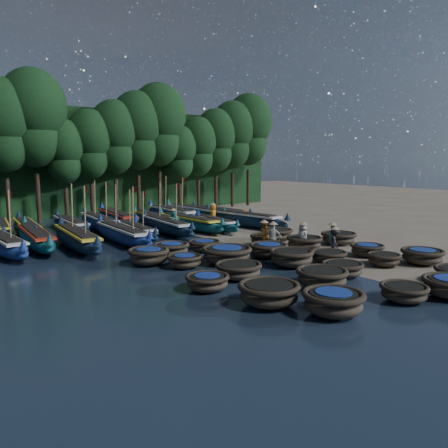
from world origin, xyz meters
TOP-DOWN VIEW (x-y plane):
  - ground at (0.00, 0.00)m, footprint 120.00×120.00m
  - foliage_wall at (0.00, 23.50)m, footprint 40.00×3.00m
  - coracle_1 at (-4.95, -9.26)m, footprint 2.18×2.18m
  - coracle_2 at (-1.69, -9.91)m, footprint 2.04×2.04m
  - coracle_5 at (-6.00, -7.21)m, footprint 2.57×2.57m
  - coracle_6 at (-2.68, -6.85)m, footprint 2.65×2.65m
  - coracle_7 at (-0.63, -6.32)m, footprint 1.88×1.88m
  - coracle_8 at (2.63, -6.31)m, footprint 1.76×1.76m
  - coracle_9 at (4.53, -7.25)m, footprint 2.48×2.48m
  - coracle_10 at (-6.70, -4.36)m, footprint 1.81×1.81m
  - coracle_11 at (-4.58, -3.73)m, footprint 2.10×2.10m
  - coracle_12 at (-1.10, -3.61)m, footprint 2.20×2.20m
  - coracle_13 at (0.84, -4.36)m, footprint 2.16×2.16m
  - coracle_14 at (3.89, -4.48)m, footprint 2.20×2.20m
  - coracle_15 at (-5.43, -0.63)m, footprint 2.07×2.07m
  - coracle_16 at (-3.24, -1.16)m, footprint 3.02×3.02m
  - coracle_17 at (-0.59, -1.43)m, footprint 2.11×2.11m
  - coracle_18 at (2.34, -1.31)m, footprint 2.19×2.19m
  - coracle_19 at (5.41, -1.37)m, footprint 2.47×2.47m
  - coracle_20 at (-6.51, 1.04)m, footprint 2.44×2.44m
  - coracle_21 at (-4.63, 1.98)m, footprint 2.09×2.09m
  - coracle_22 at (-2.48, 1.94)m, footprint 2.15×2.15m
  - coracle_23 at (1.27, 0.81)m, footprint 2.28×2.28m
  - coracle_24 at (3.23, 1.90)m, footprint 2.38×2.38m
  - long_boat_0 at (-11.82, 8.40)m, footprint 1.95×8.60m
  - long_boat_1 at (-9.86, 8.99)m, footprint 2.20×8.66m
  - long_boat_2 at (-8.00, 7.21)m, footprint 2.31×8.92m
  - long_boat_3 at (-5.15, 7.17)m, footprint 1.91×8.58m
  - long_boat_4 at (-3.69, 8.41)m, footprint 2.03×7.55m
  - long_boat_5 at (-1.14, 8.69)m, footprint 2.30×8.48m
  - long_boat_6 at (1.00, 9.02)m, footprint 1.80×8.39m
  - long_boat_7 at (2.63, 8.08)m, footprint 2.34×7.35m
  - long_boat_8 at (5.35, 7.77)m, footprint 2.55×9.02m
  - long_boat_9 at (-10.71, 14.76)m, footprint 2.32×7.58m
  - long_boat_10 at (-9.31, 13.49)m, footprint 2.17×8.22m
  - long_boat_11 at (-6.33, 13.46)m, footprint 1.67×7.83m
  - long_boat_12 at (-4.28, 13.21)m, footprint 2.24×8.58m
  - long_boat_13 at (-2.42, 14.19)m, footprint 2.60×9.15m
  - long_boat_14 at (0.01, 12.58)m, footprint 1.55×7.76m
  - long_boat_15 at (2.66, 14.24)m, footprint 1.88×8.96m
  - long_boat_16 at (4.78, 14.04)m, footprint 1.85×9.02m
  - long_boat_17 at (6.55, 12.52)m, footprint 2.00×7.96m
  - fisherman_0 at (2.14, -1.35)m, footprint 0.63×0.86m
  - fisherman_1 at (3.48, -2.40)m, footprint 0.66×0.69m
  - fisherman_2 at (0.41, 0.06)m, footprint 1.02×0.92m
  - fisherman_3 at (2.43, -3.40)m, footprint 1.04×1.16m
  - fisherman_4 at (0.47, -0.64)m, footprint 0.97×1.01m
  - fisherman_5 at (-0.83, 8.14)m, footprint 1.59×1.43m
  - fisherman_6 at (3.48, 9.32)m, footprint 0.97×1.04m
  - tree_3 at (-9.10, 20.00)m, footprint 4.92×4.92m
  - tree_4 at (-6.80, 20.00)m, footprint 5.34×5.34m
  - tree_5 at (-4.50, 20.00)m, footprint 3.68×3.68m
  - tree_6 at (-2.20, 20.00)m, footprint 4.09×4.09m
  - tree_7 at (0.10, 20.00)m, footprint 4.51×4.51m
  - tree_8 at (2.40, 20.00)m, footprint 4.92×4.92m
  - tree_9 at (4.70, 20.00)m, footprint 5.34×5.34m
  - tree_10 at (7.00, 20.00)m, footprint 3.68×3.68m
  - tree_11 at (9.30, 20.00)m, footprint 4.09×4.09m
  - tree_12 at (11.60, 20.00)m, footprint 4.51×4.51m
  - tree_13 at (13.90, 20.00)m, footprint 4.92×4.92m
  - tree_14 at (16.20, 20.00)m, footprint 5.34×5.34m

SIDE VIEW (x-z plane):
  - ground at x=0.00m, z-range 0.00..0.00m
  - coracle_8 at x=2.63m, z-range 0.05..0.68m
  - coracle_2 at x=-1.69m, z-range 0.05..0.69m
  - coracle_22 at x=-2.48m, z-range 0.05..0.69m
  - coracle_15 at x=-5.43m, z-range 0.05..0.69m
  - coracle_7 at x=-0.63m, z-range 0.05..0.70m
  - coracle_10 at x=-6.70m, z-range 0.05..0.70m
  - coracle_13 at x=0.84m, z-range 0.05..0.71m
  - coracle_14 at x=3.89m, z-range 0.05..0.71m
  - coracle_11 at x=-4.58m, z-range 0.05..0.76m
  - coracle_21 at x=-4.63m, z-range 0.06..0.79m
  - coracle_19 at x=5.41m, z-range 0.05..0.80m
  - coracle_17 at x=-0.59m, z-range 0.06..0.81m
  - coracle_23 at x=1.27m, z-range 0.06..0.82m
  - coracle_24 at x=3.23m, z-range 0.05..0.82m
  - coracle_9 at x=4.53m, z-range 0.06..0.82m
  - coracle_6 at x=-2.68m, z-range 0.06..0.83m
  - coracle_18 at x=2.34m, z-range 0.06..0.86m
  - coracle_20 at x=-6.51m, z-range 0.07..0.88m
  - coracle_12 at x=-1.10m, z-range 0.06..0.90m
  - coracle_5 at x=-6.00m, z-range 0.06..0.90m
  - coracle_1 at x=-4.95m, z-range 0.07..0.91m
  - coracle_16 at x=-3.24m, z-range 0.07..0.92m
  - long_boat_7 at x=2.63m, z-range -0.16..1.15m
  - long_boat_4 at x=-3.69m, z-range -1.10..2.12m
  - long_boat_9 at x=-10.71m, z-range -0.16..1.18m
  - long_boat_14 at x=0.01m, z-range -0.16..1.20m
  - long_boat_11 at x=-6.33m, z-range -0.16..1.21m
  - long_boat_17 at x=6.55m, z-range -0.17..1.24m
  - long_boat_10 at x=-9.31m, z-range -0.17..1.28m
  - long_boat_6 at x=1.00m, z-range -0.18..1.30m
  - long_boat_5 at x=-1.14m, z-range -1.24..2.38m
  - long_boat_3 at x=-5.15m, z-range -1.25..2.40m
  - long_boat_12 at x=-4.28m, z-range -1.25..2.41m
  - long_boat_0 at x=-11.82m, z-range -1.25..2.41m
  - long_boat_1 at x=-9.86m, z-range -0.18..1.35m
  - long_boat_2 at x=-8.00m, z-range -1.30..2.50m
  - long_boat_15 at x=2.66m, z-range -1.30..2.51m
  - long_boat_16 at x=4.78m, z-range -0.19..1.40m
  - long_boat_8 at x=5.35m, z-range -0.19..1.41m
  - long_boat_13 at x=-2.42m, z-range -0.19..1.43m
  - fisherman_3 at x=2.43m, z-range -0.06..1.71m
  - fisherman_0 at x=2.14m, z-range -0.04..1.77m
  - fisherman_1 at x=3.48m, z-range 0.01..1.80m
  - fisherman_2 at x=0.41m, z-range -0.05..1.87m
  - fisherman_4 at x=0.47m, z-range -0.04..1.85m
  - fisherman_5 at x=-0.83m, z-range -0.07..1.89m
  - fisherman_6 at x=3.48m, z-range -0.05..1.93m
  - foliage_wall at x=0.00m, z-range 0.00..10.00m
  - tree_5 at x=-4.50m, z-range 1.63..10.31m
  - tree_10 at x=7.00m, z-range 1.63..10.31m
  - tree_6 at x=-2.20m, z-range 1.82..11.47m
  - tree_11 at x=9.30m, z-range 1.82..11.47m
  - tree_7 at x=0.10m, z-range 2.01..12.64m
  - tree_12 at x=11.60m, z-range 2.01..12.64m
  - tree_3 at x=-9.10m, z-range 2.19..13.80m
  - tree_8 at x=2.40m, z-range 2.19..13.80m
  - tree_13 at x=13.90m, z-range 2.19..13.80m
  - tree_4 at x=-6.80m, z-range 2.38..14.96m
  - tree_9 at x=4.70m, z-range 2.38..14.96m
  - tree_14 at x=16.20m, z-range 2.38..14.96m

